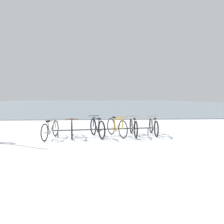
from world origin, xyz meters
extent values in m
cube|color=white|center=(0.00, -1.00, -0.04)|extent=(80.00, 22.00, 0.08)
cube|color=gray|center=(0.00, 65.00, -0.04)|extent=(80.00, 110.00, 0.08)
cube|color=#47474C|center=(0.00, 10.00, -0.02)|extent=(80.00, 0.50, 0.05)
cylinder|color=#4C5156|center=(1.20, 3.44, 0.28)|extent=(4.01, 0.58, 0.05)
cylinder|color=#4C5156|center=(-0.60, 3.20, 0.14)|extent=(0.04, 0.04, 0.28)
cylinder|color=#4C5156|center=(2.99, 3.68, 0.14)|extent=(0.04, 0.04, 0.28)
torus|color=black|center=(-0.77, 3.59, 0.31)|extent=(0.14, 0.62, 0.62)
torus|color=black|center=(-0.95, 2.56, 0.31)|extent=(0.14, 0.62, 0.62)
cylinder|color=gray|center=(-0.83, 3.26, 0.43)|extent=(0.13, 0.55, 0.53)
cylinder|color=gray|center=(-0.89, 2.92, 0.40)|extent=(0.07, 0.19, 0.47)
cylinder|color=gray|center=(-0.84, 3.18, 0.66)|extent=(0.15, 0.68, 0.08)
cylinder|color=gray|center=(-0.91, 2.78, 0.24)|extent=(0.11, 0.46, 0.17)
cylinder|color=gray|center=(-0.77, 3.56, 0.50)|extent=(0.06, 0.12, 0.37)
cube|color=black|center=(-0.90, 2.85, 0.68)|extent=(0.11, 0.21, 0.05)
cylinder|color=gray|center=(-0.78, 3.52, 0.73)|extent=(0.46, 0.10, 0.02)
torus|color=black|center=(-0.03, 2.80, 0.32)|extent=(0.13, 0.65, 0.65)
torus|color=black|center=(-0.14, 3.78, 0.32)|extent=(0.13, 0.65, 0.65)
cylinder|color=brown|center=(-0.07, 3.12, 0.44)|extent=(0.10, 0.52, 0.54)
cylinder|color=brown|center=(-0.10, 3.44, 0.42)|extent=(0.06, 0.18, 0.49)
cylinder|color=brown|center=(-0.07, 3.19, 0.67)|extent=(0.11, 0.64, 0.08)
cylinder|color=brown|center=(-0.12, 3.57, 0.25)|extent=(0.09, 0.43, 0.18)
cylinder|color=brown|center=(-0.03, 2.84, 0.51)|extent=(0.05, 0.11, 0.38)
cube|color=black|center=(-0.11, 3.51, 0.69)|extent=(0.10, 0.21, 0.05)
cylinder|color=brown|center=(-0.04, 2.88, 0.75)|extent=(0.46, 0.08, 0.02)
torus|color=black|center=(0.73, 3.74, 0.35)|extent=(0.28, 0.67, 0.69)
torus|color=black|center=(1.06, 2.79, 0.35)|extent=(0.28, 0.67, 0.69)
cylinder|color=#1E2328|center=(0.84, 3.44, 0.47)|extent=(0.21, 0.51, 0.58)
cylinder|color=#1E2328|center=(0.94, 3.13, 0.45)|extent=(0.09, 0.19, 0.52)
cylinder|color=#1E2328|center=(0.86, 3.36, 0.72)|extent=(0.25, 0.63, 0.08)
cylinder|color=#1E2328|center=(0.99, 3.00, 0.27)|extent=(0.18, 0.43, 0.19)
cylinder|color=#1E2328|center=(0.74, 3.71, 0.55)|extent=(0.07, 0.12, 0.41)
cube|color=black|center=(0.97, 3.06, 0.74)|extent=(0.14, 0.22, 0.05)
cylinder|color=#1E2328|center=(0.75, 3.67, 0.80)|extent=(0.44, 0.17, 0.02)
torus|color=black|center=(1.86, 2.91, 0.34)|extent=(0.30, 0.64, 0.68)
torus|color=black|center=(1.47, 3.84, 0.34)|extent=(0.30, 0.64, 0.68)
cylinder|color=gold|center=(1.73, 3.21, 0.47)|extent=(0.24, 0.50, 0.58)
cylinder|color=gold|center=(1.61, 3.51, 0.44)|extent=(0.11, 0.18, 0.52)
cylinder|color=gold|center=(1.70, 3.28, 0.72)|extent=(0.29, 0.62, 0.08)
cylinder|color=gold|center=(1.55, 3.64, 0.27)|extent=(0.20, 0.42, 0.19)
cylinder|color=gold|center=(1.85, 2.95, 0.54)|extent=(0.08, 0.12, 0.41)
cube|color=black|center=(1.58, 3.58, 0.74)|extent=(0.15, 0.22, 0.05)
cylinder|color=gold|center=(1.83, 2.98, 0.80)|extent=(0.43, 0.20, 0.02)
torus|color=black|center=(2.35, 4.04, 0.33)|extent=(0.06, 0.65, 0.65)
torus|color=black|center=(2.36, 2.99, 0.33)|extent=(0.06, 0.65, 0.65)
cylinder|color=gray|center=(2.36, 3.70, 0.44)|extent=(0.04, 0.55, 0.55)
cylinder|color=gray|center=(2.36, 3.36, 0.42)|extent=(0.04, 0.19, 0.49)
cylinder|color=gray|center=(2.36, 3.62, 0.68)|extent=(0.04, 0.68, 0.08)
cylinder|color=gray|center=(2.36, 3.21, 0.25)|extent=(0.04, 0.46, 0.18)
cylinder|color=gray|center=(2.35, 4.00, 0.51)|extent=(0.04, 0.11, 0.38)
cube|color=black|center=(2.36, 3.28, 0.70)|extent=(0.08, 0.20, 0.05)
cylinder|color=gray|center=(2.35, 3.96, 0.75)|extent=(0.46, 0.03, 0.02)
torus|color=black|center=(3.22, 4.07, 0.32)|extent=(0.07, 0.65, 0.64)
torus|color=black|center=(3.19, 3.11, 0.32)|extent=(0.07, 0.65, 0.64)
cylinder|color=gray|center=(3.21, 3.76, 0.43)|extent=(0.05, 0.51, 0.54)
cylinder|color=gray|center=(3.20, 3.45, 0.41)|extent=(0.04, 0.18, 0.48)
cylinder|color=gray|center=(3.21, 3.69, 0.67)|extent=(0.06, 0.63, 0.08)
cylinder|color=gray|center=(3.20, 3.31, 0.25)|extent=(0.05, 0.42, 0.18)
cylinder|color=gray|center=(3.22, 4.04, 0.51)|extent=(0.04, 0.11, 0.38)
cube|color=black|center=(3.20, 3.37, 0.69)|extent=(0.09, 0.20, 0.05)
cylinder|color=gray|center=(3.22, 4.00, 0.74)|extent=(0.46, 0.04, 0.02)
camera|label=1|loc=(0.93, -5.22, 1.54)|focal=35.16mm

